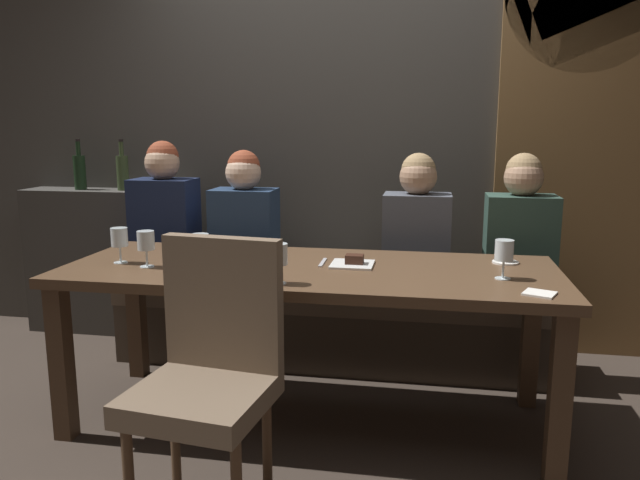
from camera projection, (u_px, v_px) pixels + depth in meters
The scene contains 22 objects.
ground at pixel (310, 419), 2.88m from camera, with size 9.00×9.00×0.00m, color #382D26.
back_wall_tiled at pixel (347, 103), 3.78m from camera, with size 6.00×0.12×3.00m, color #4C4944.
arched_door at pixel (578, 125), 3.51m from camera, with size 0.90×0.05×2.55m.
back_counter at pixel (111, 261), 4.07m from camera, with size 1.10×0.28×0.95m, color #413E3A.
dining_table at pixel (309, 285), 2.76m from camera, with size 2.20×0.84×0.74m.
banquette_bench at pixel (333, 326), 3.52m from camera, with size 2.50×0.44×0.45m.
chair_near_side at pixel (210, 362), 2.12m from camera, with size 0.49×0.49×0.98m.
diner_redhead at pixel (165, 216), 3.58m from camera, with size 0.36×0.24×0.83m.
diner_bearded at pixel (244, 223), 3.48m from camera, with size 0.36×0.24×0.78m.
diner_far_end at pixel (417, 228), 3.32m from camera, with size 0.36×0.24×0.77m.
diner_near_end at pixel (520, 231), 3.22m from camera, with size 0.36×0.24×0.77m.
wine_bottle_dark_red at pixel (80, 171), 3.97m from camera, with size 0.08×0.08×0.33m.
wine_bottle_pale_label at pixel (123, 171), 3.93m from camera, with size 0.08×0.08×0.33m.
wine_glass_end_left at pixel (119, 238), 2.80m from camera, with size 0.08×0.08×0.16m.
wine_glass_far_left at pixel (278, 255), 2.43m from camera, with size 0.08×0.08×0.16m.
wine_glass_near_left at pixel (504, 252), 2.51m from camera, with size 0.08×0.08×0.16m.
wine_glass_near_right at pixel (200, 245), 2.64m from camera, with size 0.08×0.08×0.16m.
wine_glass_far_right at pixel (146, 242), 2.72m from camera, with size 0.08×0.08×0.16m.
espresso_cup at pixel (506, 258), 2.81m from camera, with size 0.12×0.12×0.06m.
dessert_plate at pixel (353, 262), 2.76m from camera, with size 0.19×0.19×0.05m.
fork_on_table at pixel (323, 262), 2.81m from camera, with size 0.02×0.17×0.01m, color silver.
folded_napkin at pixel (540, 293), 2.29m from camera, with size 0.11×0.10×0.01m, color silver.
Camera 1 is at (0.52, -2.63, 1.37)m, focal length 34.36 mm.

